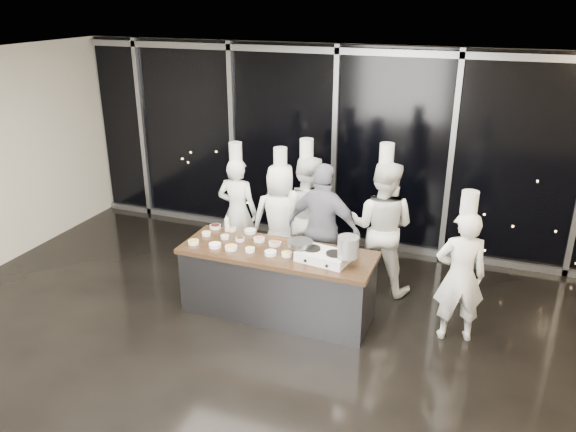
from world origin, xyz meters
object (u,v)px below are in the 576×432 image
object	(u,v)px
stove	(323,256)
chef_center	(306,215)
frying_pan	(300,243)
chef_far_left	(238,211)
chef_left	(281,219)
guest	(324,229)
chef_side	(460,275)
chef_right	(382,226)
stock_pot	(348,247)
demo_counter	(277,282)

from	to	relation	value
stove	chef_center	xyz separation A→B (m)	(-0.68, 1.33, -0.05)
frying_pan	chef_far_left	world-z (taller)	chef_far_left
chef_left	chef_center	size ratio (longest dim) A/B	0.94
chef_center	guest	xyz separation A→B (m)	(0.40, -0.44, 0.01)
chef_center	chef_side	bearing A→B (deg)	154.42
stove	chef_right	distance (m)	1.29
frying_pan	stock_pot	size ratio (longest dim) A/B	2.28
frying_pan	guest	xyz separation A→B (m)	(0.05, 0.85, -0.15)
demo_counter	chef_side	world-z (taller)	chef_side
stock_pot	chef_right	size ratio (longest dim) A/B	0.12
demo_counter	chef_far_left	xyz separation A→B (m)	(-1.10, 1.17, 0.41)
frying_pan	guest	size ratio (longest dim) A/B	0.31
frying_pan	chef_right	bearing A→B (deg)	64.39
stove	demo_counter	bearing A→B (deg)	-177.79
chef_center	guest	distance (m)	0.59
frying_pan	chef_right	size ratio (longest dim) A/B	0.27
demo_counter	chef_right	bearing A→B (deg)	46.15
chef_left	chef_side	world-z (taller)	chef_left
stove	chef_right	world-z (taller)	chef_right
chef_left	chef_right	distance (m)	1.48
chef_far_left	chef_right	world-z (taller)	chef_right
demo_counter	guest	world-z (taller)	guest
chef_center	guest	world-z (taller)	chef_center
chef_far_left	chef_left	world-z (taller)	chef_left
frying_pan	stock_pot	distance (m)	0.65
stove	chef_right	bearing A→B (deg)	77.37
guest	chef_side	size ratio (longest dim) A/B	0.98
chef_left	chef_side	distance (m)	2.73
chef_right	chef_side	distance (m)	1.43
stock_pot	chef_side	bearing A→B (deg)	16.57
stock_pot	chef_center	world-z (taller)	chef_center
demo_counter	chef_right	world-z (taller)	chef_right
chef_left	stove	bearing A→B (deg)	110.18
chef_left	chef_side	bearing A→B (deg)	141.18
stock_pot	chef_far_left	world-z (taller)	chef_far_left
chef_center	stove	bearing A→B (deg)	115.60
chef_right	chef_center	bearing A→B (deg)	-2.66
demo_counter	chef_far_left	size ratio (longest dim) A/B	1.29
guest	stock_pot	bearing A→B (deg)	131.79
chef_left	frying_pan	bearing A→B (deg)	101.03
stove	chef_side	xyz separation A→B (m)	(1.58, 0.32, -0.12)
demo_counter	chef_right	size ratio (longest dim) A/B	1.17
stock_pot	demo_counter	bearing A→B (deg)	172.21
demo_counter	frying_pan	world-z (taller)	frying_pan
chef_far_left	chef_right	xyz separation A→B (m)	(2.19, -0.04, 0.08)
stock_pot	chef_center	distance (m)	1.73
chef_side	stove	bearing A→B (deg)	-5.27
frying_pan	chef_side	bearing A→B (deg)	16.62
demo_counter	chef_left	distance (m)	1.24
stove	chef_right	size ratio (longest dim) A/B	0.31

